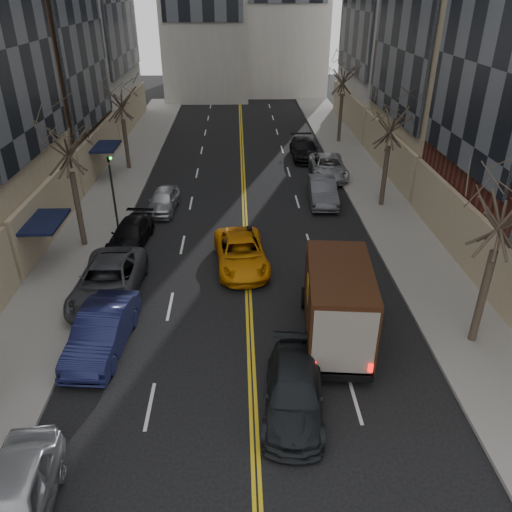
{
  "coord_description": "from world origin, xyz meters",
  "views": [
    {
      "loc": [
        -0.37,
        -4.53,
        12.49
      ],
      "look_at": [
        0.34,
        14.48,
        2.2
      ],
      "focal_mm": 35.0,
      "sensor_mm": 36.0,
      "label": 1
    }
  ],
  "objects": [
    {
      "name": "parked_lf_e",
      "position": [
        -5.1,
        24.82,
        0.69
      ],
      "size": [
        1.95,
        4.15,
        1.37
      ],
      "primitive_type": "imported",
      "rotation": [
        0.0,
        0.0,
        -0.08
      ],
      "color": "#B4B7BC",
      "rests_on": "ground"
    },
    {
      "name": "parked_lf_a",
      "position": [
        -6.3,
        3.88,
        0.8
      ],
      "size": [
        2.34,
        4.88,
        1.61
      ],
      "primitive_type": "imported",
      "rotation": [
        0.0,
        0.0,
        0.1
      ],
      "color": "#B7BBC0",
      "rests_on": "ground"
    },
    {
      "name": "traffic_signal",
      "position": [
        -7.39,
        22.0,
        2.82
      ],
      "size": [
        0.29,
        0.26,
        4.7
      ],
      "color": "black",
      "rests_on": "sidewalk_left"
    },
    {
      "name": "tree_rt_mid",
      "position": [
        8.8,
        25.0,
        6.17
      ],
      "size": [
        3.2,
        3.2,
        8.32
      ],
      "color": "#382D23",
      "rests_on": "sidewalk_right"
    },
    {
      "name": "tree_rt_near",
      "position": [
        8.8,
        11.0,
        6.45
      ],
      "size": [
        3.2,
        3.2,
        8.71
      ],
      "color": "#382D23",
      "rests_on": "sidewalk_right"
    },
    {
      "name": "sidewalk_left",
      "position": [
        -9.0,
        27.0,
        0.07
      ],
      "size": [
        4.0,
        66.0,
        0.15
      ],
      "primitive_type": "cube",
      "color": "slate",
      "rests_on": "ground"
    },
    {
      "name": "tree_rt_far",
      "position": [
        8.8,
        40.0,
        6.74
      ],
      "size": [
        3.2,
        3.2,
        9.11
      ],
      "color": "#382D23",
      "rests_on": "sidewalk_right"
    },
    {
      "name": "parked_rt_a",
      "position": [
        5.1,
        25.84,
        0.79
      ],
      "size": [
        1.9,
        4.87,
        1.58
      ],
      "primitive_type": "imported",
      "rotation": [
        0.0,
        0.0,
        -0.05
      ],
      "color": "#47484E",
      "rests_on": "ground"
    },
    {
      "name": "parked_rt_b",
      "position": [
        6.3,
        30.86,
        0.76
      ],
      "size": [
        2.73,
        5.57,
        1.52
      ],
      "primitive_type": "imported",
      "rotation": [
        0.0,
        0.0,
        -0.04
      ],
      "color": "#B2B6BA",
      "rests_on": "ground"
    },
    {
      "name": "sidewalk_right",
      "position": [
        9.0,
        27.0,
        0.07
      ],
      "size": [
        4.0,
        66.0,
        0.15
      ],
      "primitive_type": "cube",
      "color": "slate",
      "rests_on": "ground"
    },
    {
      "name": "pedestrian",
      "position": [
        0.2,
        18.78,
        0.83
      ],
      "size": [
        0.59,
        0.71,
        1.66
      ],
      "primitive_type": "imported",
      "rotation": [
        0.0,
        0.0,
        1.21
      ],
      "color": "black",
      "rests_on": "ground"
    },
    {
      "name": "ups_truck",
      "position": [
        3.39,
        11.61,
        1.71
      ],
      "size": [
        3.02,
        6.41,
        3.4
      ],
      "rotation": [
        0.0,
        0.0,
        -0.1
      ],
      "color": "black",
      "rests_on": "ground"
    },
    {
      "name": "parked_lf_d",
      "position": [
        -6.3,
        20.17,
        0.64
      ],
      "size": [
        2.28,
        4.6,
        1.29
      ],
      "primitive_type": "imported",
      "rotation": [
        0.0,
        0.0,
        -0.11
      ],
      "color": "black",
      "rests_on": "ground"
    },
    {
      "name": "parked_lf_c",
      "position": [
        -6.3,
        14.87,
        0.82
      ],
      "size": [
        2.82,
        5.95,
        1.64
      ],
      "primitive_type": "imported",
      "rotation": [
        0.0,
        0.0,
        -0.02
      ],
      "color": "#43444A",
      "rests_on": "ground"
    },
    {
      "name": "observer_sedan",
      "position": [
        1.35,
        7.76,
        0.71
      ],
      "size": [
        2.55,
        5.07,
        1.41
      ],
      "rotation": [
        0.0,
        0.0,
        -0.12
      ],
      "color": "black",
      "rests_on": "ground"
    },
    {
      "name": "taxi",
      "position": [
        -0.3,
        17.53,
        0.74
      ],
      "size": [
        2.97,
        5.52,
        1.47
      ],
      "primitive_type": "imported",
      "rotation": [
        0.0,
        0.0,
        0.1
      ],
      "color": "orange",
      "rests_on": "ground"
    },
    {
      "name": "parked_lf_b",
      "position": [
        -5.72,
        11.16,
        0.82
      ],
      "size": [
        2.17,
        5.11,
        1.64
      ],
      "primitive_type": "imported",
      "rotation": [
        0.0,
        0.0,
        -0.09
      ],
      "color": "#12163B",
      "rests_on": "ground"
    },
    {
      "name": "tree_lf_mid",
      "position": [
        -8.8,
        20.0,
        6.6
      ],
      "size": [
        3.2,
        3.2,
        8.91
      ],
      "color": "#382D23",
      "rests_on": "sidewalk_left"
    },
    {
      "name": "tree_lf_far",
      "position": [
        -8.8,
        33.0,
        6.02
      ],
      "size": [
        3.2,
        3.2,
        8.12
      ],
      "color": "#382D23",
      "rests_on": "sidewalk_left"
    },
    {
      "name": "parked_rt_c",
      "position": [
        5.1,
        35.5,
        0.75
      ],
      "size": [
        2.13,
        5.2,
        1.51
      ],
      "primitive_type": "imported",
      "rotation": [
        0.0,
        0.0,
        0.0
      ],
      "color": "black",
      "rests_on": "ground"
    }
  ]
}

